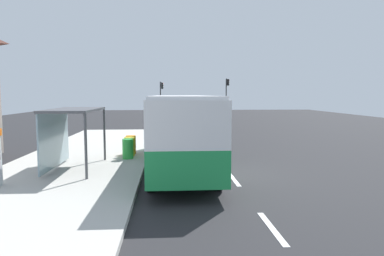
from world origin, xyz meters
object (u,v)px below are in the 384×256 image
(recycling_bin_yellow, at_px, (129,147))
(bus, at_px, (181,127))
(sedan_near, at_px, (203,113))
(recycling_bin_orange, at_px, (131,145))
(traffic_light_far_side, at_px, (161,94))
(traffic_light_near_side, at_px, (227,92))
(white_van, at_px, (210,112))
(recycling_bin_green, at_px, (128,149))
(bus_shelter, at_px, (67,123))

(recycling_bin_yellow, bearing_deg, bus, -41.46)
(bus, distance_m, sedan_near, 30.64)
(recycling_bin_orange, bearing_deg, traffic_light_far_side, 87.78)
(recycling_bin_yellow, distance_m, traffic_light_near_side, 30.07)
(bus, distance_m, traffic_light_near_side, 31.40)
(white_van, distance_m, sedan_near, 8.36)
(sedan_near, relative_size, recycling_bin_green, 4.69)
(recycling_bin_green, height_order, recycling_bin_orange, same)
(bus, distance_m, white_van, 22.36)
(bus_shelter, bearing_deg, recycling_bin_yellow, 52.28)
(recycling_bin_orange, relative_size, traffic_light_far_side, 0.19)
(recycling_bin_green, distance_m, traffic_light_far_side, 29.95)
(sedan_near, height_order, recycling_bin_green, sedan_near)
(bus, xyz_separation_m, bus_shelter, (-4.70, -0.66, 0.25))
(traffic_light_near_side, bearing_deg, traffic_light_far_side, 174.68)
(traffic_light_far_side, bearing_deg, recycling_bin_orange, -92.22)
(recycling_bin_yellow, bearing_deg, white_van, 72.10)
(sedan_near, distance_m, recycling_bin_orange, 28.22)
(white_van, bearing_deg, recycling_bin_green, -107.33)
(bus, relative_size, white_van, 2.10)
(recycling_bin_orange, relative_size, bus_shelter, 0.24)
(sedan_near, relative_size, traffic_light_far_side, 0.91)
(white_van, relative_size, recycling_bin_orange, 5.53)
(recycling_bin_yellow, bearing_deg, bus_shelter, -127.72)
(bus, height_order, recycling_bin_green, bus)
(sedan_near, distance_m, traffic_light_near_side, 4.21)
(white_van, xyz_separation_m, bus_shelter, (-8.61, -22.67, 0.75))
(white_van, height_order, traffic_light_near_side, traffic_light_near_side)
(traffic_light_near_side, distance_m, traffic_light_far_side, 8.64)
(sedan_near, relative_size, recycling_bin_yellow, 4.69)
(bus, relative_size, recycling_bin_orange, 11.60)
(bus, distance_m, recycling_bin_green, 3.14)
(sedan_near, bearing_deg, traffic_light_far_side, 169.89)
(sedan_near, height_order, recycling_bin_yellow, sedan_near)
(bus, distance_m, traffic_light_far_side, 31.38)
(bus, height_order, recycling_bin_yellow, bus)
(bus_shelter, bearing_deg, recycling_bin_green, 44.32)
(traffic_light_near_side, xyz_separation_m, traffic_light_far_side, (-8.60, 0.80, -0.25))
(bus_shelter, bearing_deg, recycling_bin_orange, 58.14)
(traffic_light_near_side, xyz_separation_m, bus_shelter, (-11.91, -31.18, -1.42))
(recycling_bin_orange, relative_size, traffic_light_near_side, 0.18)
(recycling_bin_orange, height_order, traffic_light_near_side, traffic_light_near_side)
(bus, distance_m, recycling_bin_orange, 4.00)
(traffic_light_far_side, height_order, bus_shelter, traffic_light_far_side)
(traffic_light_near_side, relative_size, bus_shelter, 1.33)
(sedan_near, xyz_separation_m, recycling_bin_yellow, (-6.50, -28.16, -0.14))
(white_van, height_order, bus_shelter, bus_shelter)
(recycling_bin_green, distance_m, recycling_bin_yellow, 0.70)
(white_van, bearing_deg, sedan_near, 89.33)
(bus, height_order, recycling_bin_orange, bus)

